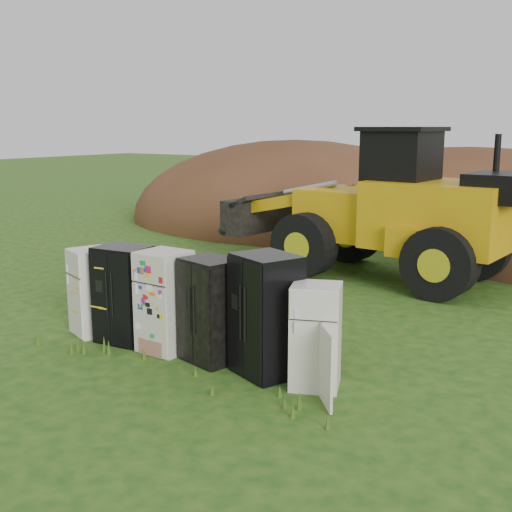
{
  "coord_description": "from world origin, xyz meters",
  "views": [
    {
      "loc": [
        6.4,
        -7.99,
        3.8
      ],
      "look_at": [
        -0.1,
        2.0,
        1.38
      ],
      "focal_mm": 45.0,
      "sensor_mm": 36.0,
      "label": 1
    }
  ],
  "objects_px": {
    "fridge_black_right": "(266,315)",
    "wheel_loader": "(365,202)",
    "fridge_leftmost": "(93,292)",
    "fridge_dark_mid": "(211,310)",
    "fridge_sticker": "(165,301)",
    "fridge_black_side": "(124,294)",
    "fridge_open_door": "(316,336)"
  },
  "relations": [
    {
      "from": "fridge_leftmost",
      "to": "fridge_dark_mid",
      "type": "xyz_separation_m",
      "value": [
        2.68,
        0.07,
        0.06
      ]
    },
    {
      "from": "fridge_black_side",
      "to": "fridge_open_door",
      "type": "xyz_separation_m",
      "value": [
        3.83,
        0.03,
        -0.09
      ]
    },
    {
      "from": "fridge_dark_mid",
      "to": "fridge_black_right",
      "type": "xyz_separation_m",
      "value": [
        1.07,
        -0.0,
        0.09
      ]
    },
    {
      "from": "fridge_sticker",
      "to": "fridge_dark_mid",
      "type": "distance_m",
      "value": 0.95
    },
    {
      "from": "fridge_black_side",
      "to": "fridge_sticker",
      "type": "relative_size",
      "value": 0.99
    },
    {
      "from": "wheel_loader",
      "to": "fridge_black_right",
      "type": "bearing_deg",
      "value": -73.24
    },
    {
      "from": "fridge_dark_mid",
      "to": "wheel_loader",
      "type": "xyz_separation_m",
      "value": [
        -0.49,
        7.23,
        1.03
      ]
    },
    {
      "from": "fridge_black_right",
      "to": "fridge_open_door",
      "type": "bearing_deg",
      "value": 20.36
    },
    {
      "from": "fridge_leftmost",
      "to": "fridge_open_door",
      "type": "distance_m",
      "value": 4.62
    },
    {
      "from": "fridge_leftmost",
      "to": "fridge_black_right",
      "type": "height_order",
      "value": "fridge_black_right"
    },
    {
      "from": "fridge_black_side",
      "to": "wheel_loader",
      "type": "distance_m",
      "value": 7.5
    },
    {
      "from": "fridge_dark_mid",
      "to": "wheel_loader",
      "type": "height_order",
      "value": "wheel_loader"
    },
    {
      "from": "fridge_black_right",
      "to": "fridge_open_door",
      "type": "distance_m",
      "value": 0.89
    },
    {
      "from": "fridge_black_right",
      "to": "wheel_loader",
      "type": "height_order",
      "value": "wheel_loader"
    },
    {
      "from": "fridge_leftmost",
      "to": "fridge_open_door",
      "type": "height_order",
      "value": "fridge_leftmost"
    },
    {
      "from": "fridge_dark_mid",
      "to": "fridge_open_door",
      "type": "relative_size",
      "value": 1.1
    },
    {
      "from": "fridge_leftmost",
      "to": "wheel_loader",
      "type": "distance_m",
      "value": 7.7
    },
    {
      "from": "fridge_black_side",
      "to": "fridge_open_door",
      "type": "height_order",
      "value": "fridge_black_side"
    },
    {
      "from": "fridge_black_side",
      "to": "fridge_dark_mid",
      "type": "distance_m",
      "value": 1.89
    },
    {
      "from": "fridge_leftmost",
      "to": "fridge_black_side",
      "type": "xyz_separation_m",
      "value": [
        0.8,
        0.0,
        0.06
      ]
    },
    {
      "from": "fridge_dark_mid",
      "to": "fridge_open_door",
      "type": "distance_m",
      "value": 1.94
    },
    {
      "from": "fridge_leftmost",
      "to": "fridge_black_right",
      "type": "distance_m",
      "value": 3.75
    },
    {
      "from": "fridge_sticker",
      "to": "fridge_open_door",
      "type": "relative_size",
      "value": 1.12
    },
    {
      "from": "fridge_sticker",
      "to": "fridge_black_side",
      "type": "bearing_deg",
      "value": -176.74
    },
    {
      "from": "fridge_dark_mid",
      "to": "wheel_loader",
      "type": "relative_size",
      "value": 0.22
    },
    {
      "from": "fridge_sticker",
      "to": "fridge_black_right",
      "type": "xyz_separation_m",
      "value": [
        2.02,
        0.05,
        0.08
      ]
    },
    {
      "from": "fridge_black_right",
      "to": "wheel_loader",
      "type": "relative_size",
      "value": 0.24
    },
    {
      "from": "wheel_loader",
      "to": "fridge_black_side",
      "type": "bearing_deg",
      "value": -96.2
    },
    {
      "from": "fridge_sticker",
      "to": "wheel_loader",
      "type": "xyz_separation_m",
      "value": [
        0.46,
        7.28,
        1.02
      ]
    },
    {
      "from": "fridge_open_door",
      "to": "wheel_loader",
      "type": "xyz_separation_m",
      "value": [
        -2.43,
        7.27,
        1.11
      ]
    },
    {
      "from": "fridge_dark_mid",
      "to": "fridge_black_side",
      "type": "bearing_deg",
      "value": -163.77
    },
    {
      "from": "fridge_sticker",
      "to": "fridge_black_right",
      "type": "bearing_deg",
      "value": 3.48
    }
  ]
}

